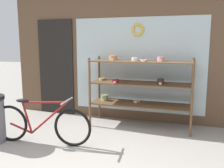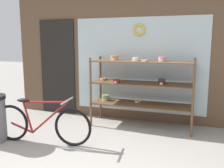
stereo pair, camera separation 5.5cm
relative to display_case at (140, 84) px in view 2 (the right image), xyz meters
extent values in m
cube|color=brown|center=(-0.30, 0.42, 0.85)|extent=(5.23, 0.08, 3.37)
cube|color=silver|center=(-0.10, 0.37, 0.31)|extent=(2.68, 0.02, 1.90)
cube|color=black|center=(-1.96, 0.36, 0.21)|extent=(0.84, 0.03, 2.10)
torus|color=gold|center=(-0.10, 0.35, 1.01)|extent=(0.26, 0.06, 0.26)
cylinder|color=brown|center=(-0.89, -0.27, -0.18)|extent=(0.04, 0.04, 1.32)
cylinder|color=brown|center=(0.97, -0.27, -0.18)|extent=(0.04, 0.04, 1.32)
cylinder|color=brown|center=(-0.89, 0.26, -0.18)|extent=(0.04, 0.04, 1.32)
cylinder|color=brown|center=(0.97, 0.26, -0.18)|extent=(0.04, 0.04, 1.32)
cube|color=brown|center=(0.04, -0.01, -0.40)|extent=(1.91, 0.57, 0.02)
cube|color=brown|center=(0.04, -0.01, 0.01)|extent=(1.91, 0.57, 0.02)
cube|color=brown|center=(0.04, -0.01, 0.42)|extent=(1.91, 0.57, 0.02)
cylinder|color=beige|center=(-0.08, 0.00, 0.46)|extent=(0.11, 0.11, 0.06)
cube|color=white|center=(-0.08, -0.07, 0.44)|extent=(0.05, 0.00, 0.04)
cylinder|color=#7A995B|center=(-0.71, 0.06, -0.33)|extent=(0.15, 0.15, 0.11)
cube|color=white|center=(-0.71, -0.02, -0.37)|extent=(0.05, 0.00, 0.04)
cylinder|color=pink|center=(0.40, 0.05, 0.47)|extent=(0.13, 0.13, 0.08)
cube|color=white|center=(0.40, -0.02, 0.44)|extent=(0.05, 0.00, 0.04)
cylinder|color=#422619|center=(0.41, -0.01, 0.06)|extent=(0.13, 0.13, 0.09)
cube|color=white|center=(0.41, -0.08, 0.03)|extent=(0.05, 0.00, 0.04)
cylinder|color=maroon|center=(-0.41, -0.13, 0.05)|extent=(0.13, 0.13, 0.06)
cube|color=white|center=(-0.41, -0.21, 0.03)|extent=(0.05, 0.00, 0.04)
cylinder|color=#C67F42|center=(-0.53, 0.10, 0.47)|extent=(0.15, 0.15, 0.09)
cube|color=white|center=(-0.53, 0.01, 0.44)|extent=(0.05, 0.00, 0.04)
torus|color=tan|center=(-0.06, 0.11, -0.37)|extent=(0.14, 0.14, 0.04)
cube|color=white|center=(-0.06, 0.03, -0.37)|extent=(0.05, 0.00, 0.04)
torus|color=#B27A42|center=(-0.78, 0.12, 0.04)|extent=(0.14, 0.14, 0.04)
cube|color=white|center=(-0.78, 0.04, 0.03)|extent=(0.05, 0.00, 0.04)
torus|color=pink|center=(0.10, -0.05, 0.44)|extent=(0.13, 0.13, 0.03)
cube|color=white|center=(0.10, -0.13, 0.44)|extent=(0.05, 0.00, 0.04)
torus|color=black|center=(-1.83, -1.37, -0.54)|extent=(0.60, 0.11, 0.60)
torus|color=black|center=(-0.77, -1.25, -0.54)|extent=(0.60, 0.11, 0.60)
cylinder|color=maroon|center=(-1.15, -1.29, -0.40)|extent=(0.63, 0.10, 0.56)
cylinder|color=maroon|center=(-1.22, -1.30, -0.16)|extent=(0.75, 0.12, 0.07)
cylinder|color=maroon|center=(-1.53, -1.34, -0.42)|extent=(0.17, 0.05, 0.51)
cylinder|color=maroon|center=(-1.65, -1.35, -0.60)|extent=(0.39, 0.08, 0.17)
ellipsoid|color=black|center=(-1.59, -1.34, -0.15)|extent=(0.23, 0.11, 0.06)
cylinder|color=#B2B2B7|center=(-0.85, -1.26, -0.12)|extent=(0.08, 0.46, 0.02)
camera|label=1|loc=(0.94, -4.58, 0.76)|focal=40.00mm
camera|label=2|loc=(0.99, -4.57, 0.76)|focal=40.00mm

